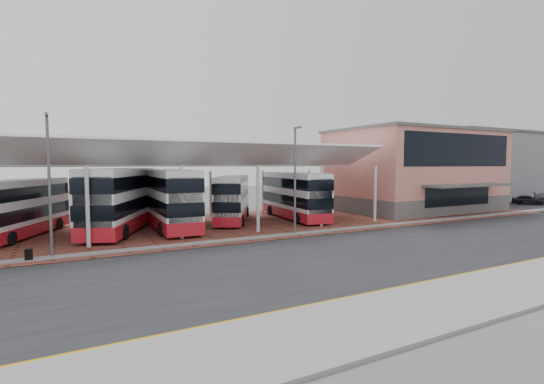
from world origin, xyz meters
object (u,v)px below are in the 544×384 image
at_px(terminal, 414,170).
at_px(bus_2, 121,200).
at_px(carpark_car_a, 528,200).
at_px(bus_1, 20,208).
at_px(bus_5, 295,196).
at_px(bus_4, 233,199).
at_px(bus_3, 168,199).

distance_m(terminal, bus_2, 32.37).
height_order(bus_2, carpark_car_a, bus_2).
bearing_deg(terminal, bus_1, 178.78).
xyz_separation_m(terminal, carpark_car_a, (17.23, -3.44, -3.96)).
height_order(terminal, bus_5, terminal).
bearing_deg(terminal, carpark_car_a, -11.30).
bearing_deg(bus_5, bus_2, -174.15).
bearing_deg(bus_5, bus_4, 174.52).
bearing_deg(bus_5, bus_1, -175.62).
bearing_deg(bus_2, bus_4, 29.74).
bearing_deg(bus_4, terminal, 25.51).
relative_size(terminal, bus_1, 1.81).
bearing_deg(bus_1, bus_3, 19.78).
bearing_deg(carpark_car_a, terminal, 135.58).
relative_size(terminal, bus_4, 1.84).
xyz_separation_m(bus_4, carpark_car_a, (39.67, -4.51, -1.43)).
xyz_separation_m(bus_1, bus_2, (6.78, -0.73, 0.38)).
bearing_deg(carpark_car_a, bus_2, 142.79).
height_order(bus_1, bus_5, bus_5).
bearing_deg(bus_4, bus_5, 15.63).
bearing_deg(bus_4, bus_3, -141.24).
relative_size(bus_4, bus_5, 0.91).
xyz_separation_m(bus_1, bus_3, (10.44, -0.91, 0.32)).
xyz_separation_m(bus_1, carpark_car_a, (56.30, -4.27, -1.43)).
relative_size(terminal, bus_5, 1.67).
height_order(terminal, bus_2, terminal).
distance_m(terminal, bus_5, 16.69).
relative_size(bus_3, carpark_car_a, 3.22).
height_order(bus_1, carpark_car_a, bus_1).
distance_m(bus_2, bus_5, 15.79).
xyz_separation_m(bus_2, carpark_car_a, (49.52, -3.54, -1.81)).
distance_m(terminal, bus_1, 39.17).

